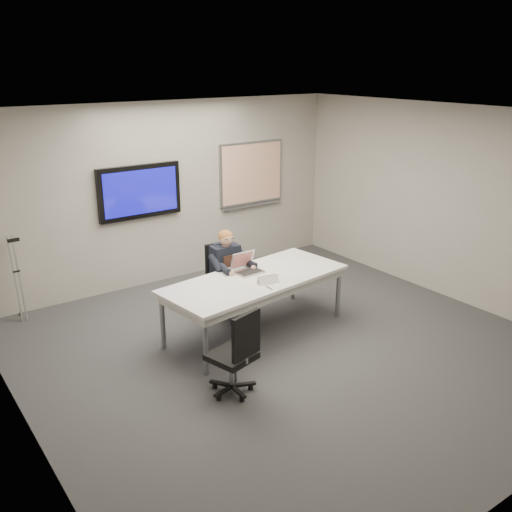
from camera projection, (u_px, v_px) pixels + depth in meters
floor at (287, 349)px, 6.99m from camera, size 6.00×6.00×0.02m
ceiling at (291, 116)px, 6.07m from camera, size 6.00×6.00×0.02m
wall_back at (169, 193)px, 8.84m from camera, size 6.00×0.02×2.80m
wall_left at (15, 302)px, 4.89m from camera, size 0.02×6.00×2.80m
wall_right at (453, 204)px, 8.17m from camera, size 0.02×6.00×2.80m
conference_table at (255, 284)px, 7.25m from camera, size 2.55×1.31×0.75m
tv_display at (140, 192)px, 8.50m from camera, size 1.30×0.09×0.80m
whiteboard at (251, 174)px, 9.63m from camera, size 1.25×0.08×1.10m
office_chair_far at (224, 292)px, 7.91m from camera, size 0.54×0.54×0.98m
office_chair_near at (235, 368)px, 5.98m from camera, size 0.57×0.57×0.98m
seated_person at (232, 285)px, 7.66m from camera, size 0.39×0.67×1.23m
crutch at (17, 277)px, 7.64m from camera, size 0.34×0.54×1.24m
laptop at (246, 267)px, 7.40m from camera, size 0.37×0.35×0.25m
name_tent at (268, 279)px, 7.02m from camera, size 0.27×0.12×0.10m
pen at (269, 288)px, 6.88m from camera, size 0.02×0.14×0.01m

